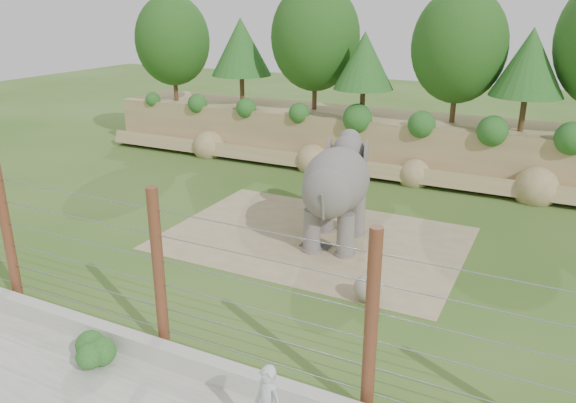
% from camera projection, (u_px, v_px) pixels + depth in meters
% --- Properties ---
extents(ground, '(90.00, 90.00, 0.00)m').
position_uv_depth(ground, '(259.00, 271.00, 17.07)').
color(ground, '#325917').
rests_on(ground, ground).
extents(back_embankment, '(30.00, 5.52, 8.77)m').
position_uv_depth(back_embankment, '(402.00, 87.00, 26.16)').
color(back_embankment, '#907A53').
rests_on(back_embankment, ground).
extents(dirt_patch, '(10.00, 7.00, 0.02)m').
position_uv_depth(dirt_patch, '(314.00, 238.00, 19.39)').
color(dirt_patch, '#8D8058').
rests_on(dirt_patch, ground).
extents(drain_grate, '(1.00, 0.60, 0.03)m').
position_uv_depth(drain_grate, '(316.00, 245.00, 18.79)').
color(drain_grate, '#262628').
rests_on(drain_grate, dirt_patch).
extents(elephant, '(2.43, 4.46, 3.42)m').
position_uv_depth(elephant, '(336.00, 195.00, 18.47)').
color(elephant, '#66605C').
rests_on(elephant, ground).
extents(stone_ball, '(0.77, 0.77, 0.77)m').
position_uv_depth(stone_ball, '(368.00, 288.00, 15.18)').
color(stone_ball, gray).
rests_on(stone_ball, dirt_patch).
extents(retaining_wall, '(26.00, 0.35, 0.50)m').
position_uv_depth(retaining_wall, '(151.00, 349.00, 12.78)').
color(retaining_wall, '#9F9E93').
rests_on(retaining_wall, ground).
extents(barrier_fence, '(20.26, 0.26, 4.00)m').
position_uv_depth(barrier_fence, '(159.00, 272.00, 12.61)').
color(barrier_fence, '#543018').
rests_on(barrier_fence, ground).
extents(walkway_shrub, '(0.73, 0.73, 0.73)m').
position_uv_depth(walkway_shrub, '(90.00, 351.00, 12.50)').
color(walkway_shrub, '#1D601C').
rests_on(walkway_shrub, walkway).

